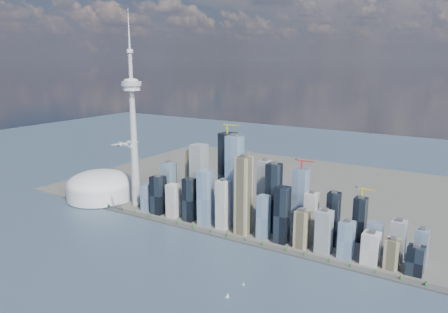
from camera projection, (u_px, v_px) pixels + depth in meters
The scene contains 10 objects.
ground at pixel (140, 275), 869.94m from camera, with size 4000.00×4000.00×0.00m, color #2D414F.
seawall at pixel (210, 233), 1076.22m from camera, with size 1100.00×22.00×4.00m, color #383838.
land at pixel (286, 188), 1448.43m from camera, with size 1400.00×900.00×3.00m, color #4C4C47.
shoreline_trees at pixel (210, 230), 1074.75m from camera, with size 960.53×7.20×8.80m.
skyscraper_cluster at pixel (249, 198), 1100.63m from camera, with size 736.00×142.00×251.22m.
needle_tower at pixel (133, 126), 1230.77m from camera, with size 56.00×56.00×550.50m.
dome_stadium at pixel (100, 186), 1337.75m from camera, with size 200.00×200.00×86.00m.
airplane at pixel (126, 145), 1036.16m from camera, with size 75.64×67.58×18.85m.
sailboat_west at pixel (227, 296), 786.36m from camera, with size 7.51×4.02×10.52m.
sailboat_east at pixel (244, 284), 828.85m from camera, with size 7.41×3.40×10.26m.
Camera 1 is at (565.90, -586.92, 419.55)m, focal length 35.00 mm.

